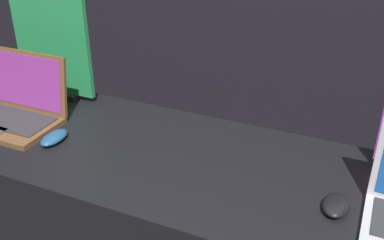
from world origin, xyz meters
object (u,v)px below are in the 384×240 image
laptop_front (15,107)px  promo_stand_front (51,40)px  mouse_front (54,138)px  mouse_back (336,205)px

laptop_front → promo_stand_front: 0.31m
mouse_front → mouse_back: 0.94m
mouse_front → mouse_back: bearing=1.2°
laptop_front → mouse_front: bearing=-16.6°
laptop_front → mouse_back: 1.17m
laptop_front → mouse_front: (0.23, -0.07, -0.04)m
promo_stand_front → mouse_back: (1.17, -0.29, -0.23)m
laptop_front → promo_stand_front: promo_stand_front is taller
laptop_front → mouse_front: size_ratio=3.02×
laptop_front → mouse_back: size_ratio=3.26×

